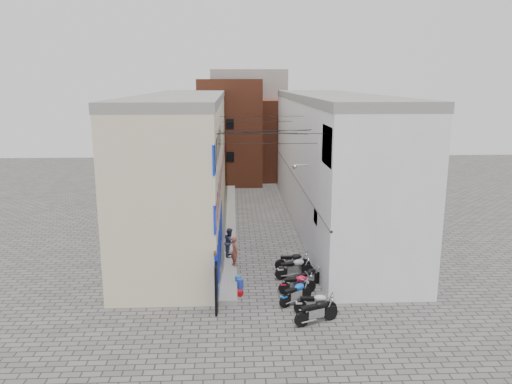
{
  "coord_description": "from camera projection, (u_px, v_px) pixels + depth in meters",
  "views": [
    {
      "loc": [
        -1.72,
        -20.7,
        9.87
      ],
      "look_at": [
        -0.31,
        9.93,
        3.0
      ],
      "focal_mm": 35.0,
      "sensor_mm": 36.0,
      "label": 1
    }
  ],
  "objects": [
    {
      "name": "far_shopfront",
      "position": [
        252.0,
        175.0,
        46.72
      ],
      "size": [
        2.0,
        0.3,
        2.4
      ],
      "primitive_type": "cube",
      "color": "black",
      "rests_on": "ground"
    },
    {
      "name": "motorcycle_f",
      "position": [
        295.0,
        267.0,
        25.38
      ],
      "size": [
        2.17,
        1.17,
        1.2
      ],
      "primitive_type": null,
      "rotation": [
        0.0,
        0.0,
        -1.31
      ],
      "color": "#9A9A9E",
      "rests_on": "ground"
    },
    {
      "name": "building_right",
      "position": [
        331.0,
        160.0,
        34.32
      ],
      "size": [
        5.94,
        26.0,
        9.0
      ],
      "color": "silver",
      "rests_on": "ground"
    },
    {
      "name": "overhead_wires",
      "position": [
        263.0,
        130.0,
        28.31
      ],
      "size": [
        5.8,
        13.02,
        1.32
      ],
      "color": "black",
      "rests_on": "ground"
    },
    {
      "name": "ground",
      "position": [
        273.0,
        305.0,
        22.42
      ],
      "size": [
        90.0,
        90.0,
        0.0
      ],
      "primitive_type": "plane",
      "color": "#53514E",
      "rests_on": "ground"
    },
    {
      "name": "red_crate",
      "position": [
        238.0,
        293.0,
        23.4
      ],
      "size": [
        0.47,
        0.42,
        0.24
      ],
      "primitive_type": "cube",
      "rotation": [
        0.0,
        0.0,
        -0.4
      ],
      "color": "#990A12",
      "rests_on": "ground"
    },
    {
      "name": "motorcycle_d",
      "position": [
        297.0,
        283.0,
        23.59
      ],
      "size": [
        1.88,
        0.84,
        1.05
      ],
      "primitive_type": null,
      "rotation": [
        0.0,
        0.0,
        -1.42
      ],
      "color": "#BE0D2F",
      "rests_on": "ground"
    },
    {
      "name": "plinth",
      "position": [
        229.0,
        223.0,
        34.97
      ],
      "size": [
        0.9,
        26.0,
        0.25
      ],
      "primitive_type": "cube",
      "color": "gray",
      "rests_on": "ground"
    },
    {
      "name": "building_far_brick_right",
      "position": [
        279.0,
        139.0,
        50.92
      ],
      "size": [
        5.0,
        6.0,
        8.0
      ],
      "primitive_type": "cube",
      "color": "brown",
      "rests_on": "ground"
    },
    {
      "name": "motorcycle_e",
      "position": [
        309.0,
        276.0,
        24.33
      ],
      "size": [
        1.82,
        1.57,
        1.07
      ],
      "primitive_type": null,
      "rotation": [
        0.0,
        0.0,
        -0.93
      ],
      "color": "black",
      "rests_on": "ground"
    },
    {
      "name": "motorcycle_b",
      "position": [
        315.0,
        302.0,
        21.46
      ],
      "size": [
        1.91,
        0.72,
        1.08
      ],
      "primitive_type": null,
      "rotation": [
        0.0,
        0.0,
        -1.64
      ],
      "color": "silver",
      "rests_on": "ground"
    },
    {
      "name": "motorcycle_a",
      "position": [
        317.0,
        310.0,
        20.62
      ],
      "size": [
        2.13,
        1.37,
        1.18
      ],
      "primitive_type": null,
      "rotation": [
        0.0,
        0.0,
        -1.18
      ],
      "color": "black",
      "rests_on": "ground"
    },
    {
      "name": "motorcycle_g",
      "position": [
        293.0,
        260.0,
        26.45
      ],
      "size": [
        1.91,
        0.62,
        1.1
      ],
      "primitive_type": null,
      "rotation": [
        0.0,
        0.0,
        -1.56
      ],
      "color": "black",
      "rests_on": "ground"
    },
    {
      "name": "water_jug_far",
      "position": [
        238.0,
        281.0,
        24.5
      ],
      "size": [
        0.32,
        0.32,
        0.5
      ],
      "primitive_type": "cylinder",
      "rotation": [
        0.0,
        0.0,
        0.01
      ],
      "color": "#2269AB",
      "rests_on": "ground"
    },
    {
      "name": "building_far_brick_left",
      "position": [
        230.0,
        132.0,
        48.53
      ],
      "size": [
        6.0,
        6.0,
        10.0
      ],
      "primitive_type": "cube",
      "color": "brown",
      "rests_on": "ground"
    },
    {
      "name": "building_far_concrete",
      "position": [
        249.0,
        121.0,
        54.36
      ],
      "size": [
        8.0,
        5.0,
        11.0
      ],
      "primitive_type": "cube",
      "color": "gray",
      "rests_on": "ground"
    },
    {
      "name": "water_jug_near",
      "position": [
        240.0,
        284.0,
        24.18
      ],
      "size": [
        0.36,
        0.36,
        0.47
      ],
      "primitive_type": "cylinder",
      "rotation": [
        0.0,
        0.0,
        0.22
      ],
      "color": "#2339B2",
      "rests_on": "ground"
    },
    {
      "name": "person_b",
      "position": [
        230.0,
        242.0,
        27.8
      ],
      "size": [
        0.7,
        0.86,
        1.62
      ],
      "primitive_type": "imported",
      "rotation": [
        0.0,
        0.0,
        1.45
      ],
      "color": "#2C2F42",
      "rests_on": "plinth"
    },
    {
      "name": "motorcycle_c",
      "position": [
        296.0,
        292.0,
        22.48
      ],
      "size": [
        1.88,
        1.6,
        1.1
      ],
      "primitive_type": null,
      "rotation": [
        0.0,
        0.0,
        -0.94
      ],
      "color": "blue",
      "rests_on": "ground"
    },
    {
      "name": "person_a",
      "position": [
        235.0,
        251.0,
        26.39
      ],
      "size": [
        0.53,
        0.66,
        1.58
      ],
      "primitive_type": "imported",
      "rotation": [
        0.0,
        0.0,
        1.87
      ],
      "color": "brown",
      "rests_on": "plinth"
    },
    {
      "name": "building_left",
      "position": [
        185.0,
        161.0,
        33.83
      ],
      "size": [
        5.1,
        27.0,
        9.0
      ],
      "color": "beige",
      "rests_on": "ground"
    }
  ]
}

